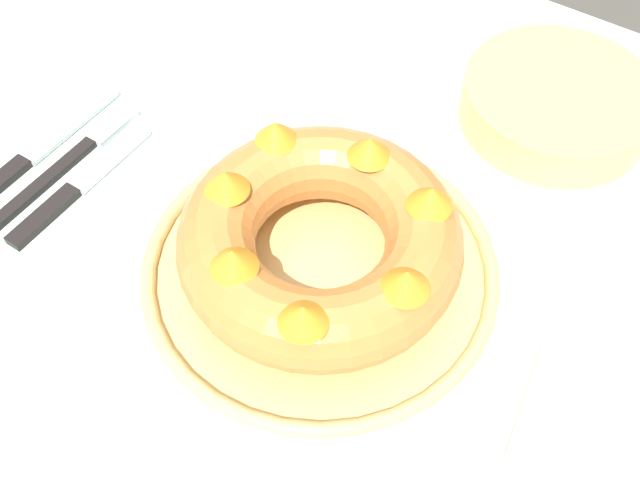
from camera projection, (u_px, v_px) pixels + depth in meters
dining_table at (310, 369)px, 0.66m from camera, size 1.42×0.96×0.75m
serving_dish at (320, 269)px, 0.60m from camera, size 0.29×0.29×0.02m
bundt_cake at (320, 239)px, 0.57m from camera, size 0.22×0.22×0.08m
fork at (72, 159)px, 0.68m from camera, size 0.02×0.18×0.01m
serving_knife at (23, 163)px, 0.68m from camera, size 0.02×0.20×0.01m
cake_knife at (72, 191)px, 0.66m from camera, size 0.02×0.16×0.01m
side_bowl at (557, 103)px, 0.70m from camera, size 0.18×0.18×0.04m
napkin at (625, 439)px, 0.52m from camera, size 0.16×0.12×0.00m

